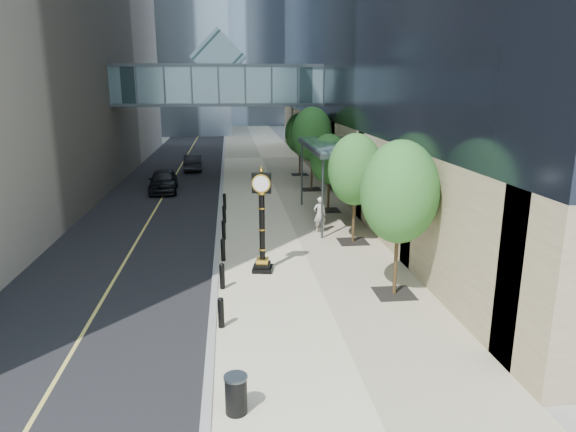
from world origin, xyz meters
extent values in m
plane|color=gray|center=(0.00, 0.00, 0.00)|extent=(320.00, 320.00, 0.00)
cube|color=black|center=(-7.00, 40.00, 0.01)|extent=(8.00, 180.00, 0.02)
cube|color=beige|center=(1.00, 40.00, 0.03)|extent=(8.00, 180.00, 0.06)
cube|color=gray|center=(-3.00, 40.00, 0.04)|extent=(0.25, 180.00, 0.07)
cube|color=#44686E|center=(-3.00, 28.00, 7.50)|extent=(17.00, 4.00, 3.00)
cube|color=#383F44|center=(-3.00, 28.00, 6.05)|extent=(17.00, 4.20, 0.25)
cube|color=#383F44|center=(-3.00, 28.00, 8.95)|extent=(17.00, 4.20, 0.25)
cube|color=#44686E|center=(-3.00, 28.00, 9.60)|extent=(4.24, 3.00, 4.24)
cube|color=#383F44|center=(3.50, 14.00, 4.20)|extent=(3.00, 8.00, 0.25)
cube|color=#44686E|center=(3.50, 14.00, 4.35)|extent=(2.80, 7.80, 0.06)
cylinder|color=#383F44|center=(2.20, 10.30, 2.10)|extent=(0.12, 0.12, 4.20)
cylinder|color=#383F44|center=(2.20, 17.70, 2.10)|extent=(0.12, 0.12, 4.20)
cylinder|color=black|center=(-2.70, 1.00, 0.51)|extent=(0.20, 0.20, 0.90)
cylinder|color=black|center=(-2.70, 4.20, 0.51)|extent=(0.20, 0.20, 0.90)
cylinder|color=black|center=(-2.70, 7.40, 0.51)|extent=(0.20, 0.20, 0.90)
cylinder|color=black|center=(-2.70, 10.60, 0.51)|extent=(0.20, 0.20, 0.90)
cylinder|color=black|center=(-2.70, 13.80, 0.51)|extent=(0.20, 0.20, 0.90)
cylinder|color=black|center=(-2.70, 17.00, 0.51)|extent=(0.20, 0.20, 0.90)
cube|color=black|center=(3.60, 3.00, 0.07)|extent=(1.40, 1.40, 0.02)
cylinder|color=#3F311A|center=(3.60, 3.00, 1.57)|extent=(0.14, 0.14, 3.01)
ellipsoid|color=#225E23|center=(3.60, 3.00, 3.89)|extent=(2.76, 2.76, 3.68)
cube|color=black|center=(3.60, 9.50, 0.07)|extent=(1.40, 1.40, 0.02)
cylinder|color=#3F311A|center=(3.60, 9.50, 1.47)|extent=(0.14, 0.14, 2.81)
ellipsoid|color=#225E23|center=(3.60, 9.50, 3.64)|extent=(2.58, 2.58, 3.44)
cube|color=black|center=(3.60, 16.00, 0.07)|extent=(1.40, 1.40, 0.02)
cylinder|color=#3F311A|center=(3.60, 16.00, 1.30)|extent=(0.14, 0.14, 2.49)
ellipsoid|color=#225E23|center=(3.60, 16.00, 3.23)|extent=(2.28, 2.28, 3.04)
cube|color=black|center=(3.60, 22.50, 0.07)|extent=(1.40, 1.40, 0.02)
cylinder|color=#3F311A|center=(3.60, 22.50, 1.65)|extent=(0.14, 0.14, 3.18)
ellipsoid|color=#225E23|center=(3.60, 22.50, 4.11)|extent=(2.91, 2.91, 3.89)
cube|color=black|center=(3.60, 29.00, 0.07)|extent=(1.40, 1.40, 0.02)
cylinder|color=#3F311A|center=(3.60, 29.00, 1.44)|extent=(0.14, 0.14, 2.76)
ellipsoid|color=#225E23|center=(3.60, 29.00, 3.58)|extent=(2.53, 2.53, 3.38)
cube|color=black|center=(-1.07, 5.94, 0.15)|extent=(0.93, 0.93, 0.18)
cube|color=black|center=(-1.07, 5.94, 0.33)|extent=(0.72, 0.72, 0.18)
cube|color=gold|center=(-1.07, 5.94, 0.51)|extent=(0.57, 0.57, 0.18)
cylinder|color=black|center=(-1.07, 5.94, 1.98)|extent=(0.23, 0.23, 2.76)
cube|color=black|center=(-1.07, 5.94, 3.76)|extent=(0.79, 0.39, 0.80)
cylinder|color=white|center=(-1.07, 6.10, 3.76)|extent=(0.62, 0.14, 0.62)
cylinder|color=white|center=(-1.07, 5.79, 3.76)|extent=(0.62, 0.14, 0.62)
sphere|color=gold|center=(-1.07, 5.94, 4.25)|extent=(0.18, 0.18, 0.18)
cylinder|color=black|center=(-2.29, -3.46, 0.51)|extent=(0.55, 0.55, 0.90)
imported|color=#B6B2A7|center=(2.27, 11.41, 1.00)|extent=(0.74, 0.54, 1.88)
imported|color=black|center=(-7.13, 23.19, 0.84)|extent=(2.26, 4.95, 1.65)
imported|color=black|center=(-5.63, 32.74, 0.74)|extent=(1.66, 4.43, 1.45)
camera|label=1|loc=(-2.27, -14.07, 7.54)|focal=32.00mm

